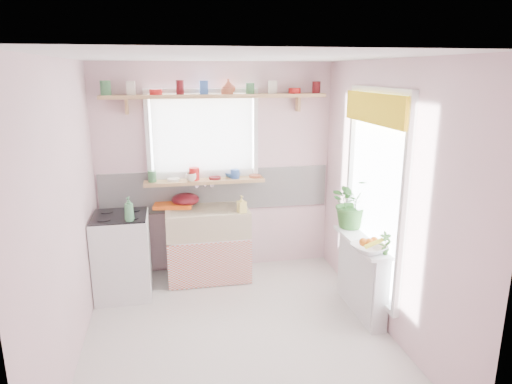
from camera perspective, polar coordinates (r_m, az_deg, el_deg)
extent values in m
plane|color=silver|center=(4.48, -2.25, -17.41)|extent=(3.20, 3.20, 0.00)
plane|color=white|center=(3.79, -2.65, 16.52)|extent=(3.20, 3.20, 0.00)
plane|color=beige|center=(5.49, -5.00, 2.83)|extent=(2.80, 0.00, 2.80)
plane|color=beige|center=(2.49, 3.35, -12.38)|extent=(2.80, 0.00, 2.80)
plane|color=beige|center=(4.00, -22.70, -2.88)|extent=(0.00, 3.20, 3.20)
plane|color=beige|center=(4.38, 15.98, -0.81)|extent=(0.00, 3.20, 3.20)
cube|color=white|center=(5.54, -4.93, 0.27)|extent=(2.74, 0.03, 0.50)
cube|color=pink|center=(5.59, -4.88, -1.72)|extent=(2.74, 0.02, 0.12)
cube|color=white|center=(5.40, -6.68, 6.90)|extent=(1.20, 0.01, 1.00)
cube|color=white|center=(5.34, -6.63, 6.81)|extent=(1.15, 0.02, 0.95)
cube|color=white|center=(4.55, 14.79, -0.15)|extent=(0.01, 1.10, 1.90)
cube|color=yellow|center=(4.38, 14.48, 10.09)|extent=(0.03, 1.20, 0.28)
cube|color=white|center=(5.48, -5.99, -7.90)|extent=(0.85, 0.55, 0.55)
cube|color=#E25D42|center=(5.23, -5.70, -9.07)|extent=(0.95, 0.02, 0.53)
cube|color=beige|center=(5.33, -6.12, -3.69)|extent=(0.95, 0.55, 0.30)
cylinder|color=silver|center=(5.46, -6.47, 1.11)|extent=(0.03, 0.22, 0.03)
cube|color=white|center=(5.20, -16.36, -7.69)|extent=(0.58, 0.58, 0.90)
cube|color=black|center=(5.05, -16.73, -2.90)|extent=(0.56, 0.56, 0.02)
cylinder|color=black|center=(4.93, -18.51, -3.30)|extent=(0.14, 0.14, 0.01)
cylinder|color=black|center=(4.89, -15.26, -3.15)|extent=(0.14, 0.14, 0.01)
cylinder|color=black|center=(5.19, -18.15, -2.35)|extent=(0.14, 0.14, 0.01)
cylinder|color=black|center=(5.16, -15.06, -2.21)|extent=(0.14, 0.14, 0.01)
cube|color=white|center=(4.81, 13.06, -10.33)|extent=(0.15, 0.90, 0.75)
cube|color=white|center=(4.65, 13.00, -6.07)|extent=(0.22, 0.95, 0.03)
cube|color=tan|center=(5.39, -6.42, 1.35)|extent=(1.40, 0.22, 0.04)
cube|color=tan|center=(5.25, -5.06, 11.86)|extent=(2.52, 0.24, 0.04)
cylinder|color=#3F7F4C|center=(5.25, -18.28, 12.07)|extent=(0.11, 0.11, 0.12)
cylinder|color=silver|center=(5.23, -15.36, 12.27)|extent=(0.11, 0.11, 0.12)
cylinder|color=red|center=(5.22, -12.41, 12.12)|extent=(0.11, 0.11, 0.06)
cylinder|color=#590F14|center=(5.22, -9.48, 12.59)|extent=(0.11, 0.11, 0.12)
cylinder|color=#3359A5|center=(5.23, -6.54, 12.69)|extent=(0.11, 0.11, 0.12)
cylinder|color=#A55133|center=(5.26, -3.62, 12.44)|extent=(0.11, 0.11, 0.06)
cylinder|color=#3F7F4C|center=(5.30, -0.74, 12.81)|extent=(0.11, 0.11, 0.12)
cylinder|color=silver|center=(5.36, 2.08, 12.83)|extent=(0.11, 0.11, 0.12)
cylinder|color=red|center=(5.42, 4.84, 12.49)|extent=(0.11, 0.11, 0.06)
cylinder|color=#590F14|center=(5.50, 7.55, 12.77)|extent=(0.11, 0.11, 0.12)
cylinder|color=#3F7F4C|center=(5.36, -13.07, 1.86)|extent=(0.11, 0.11, 0.12)
cylinder|color=silver|center=(5.35, -10.42, 1.99)|extent=(0.11, 0.11, 0.12)
cylinder|color=red|center=(5.37, -7.76, 1.81)|extent=(0.11, 0.11, 0.06)
cylinder|color=#590F14|center=(5.38, -5.13, 2.25)|extent=(0.11, 0.11, 0.12)
cylinder|color=#3359A5|center=(5.41, -2.52, 2.36)|extent=(0.11, 0.11, 0.12)
cylinder|color=#A55133|center=(5.46, 0.06, 2.17)|extent=(0.11, 0.11, 0.06)
cube|color=orange|center=(5.46, -10.28, -1.53)|extent=(0.48, 0.39, 0.04)
ellipsoid|color=#550E16|center=(5.45, -8.81, -0.92)|extent=(0.42, 0.42, 0.15)
imported|color=#326829|center=(4.93, 11.96, -1.28)|extent=(0.56, 0.51, 0.55)
imported|color=silver|center=(4.34, 13.95, -6.88)|extent=(0.39, 0.39, 0.08)
imported|color=#315C24|center=(4.31, 15.89, -6.20)|extent=(0.12, 0.09, 0.22)
imported|color=#EDD969|center=(5.11, -1.80, -1.53)|extent=(0.11, 0.11, 0.19)
imported|color=white|center=(5.30, -8.13, 1.84)|extent=(0.14, 0.14, 0.10)
imported|color=#3363A8|center=(5.47, -2.92, 2.17)|extent=(0.22, 0.22, 0.06)
imported|color=#B25136|center=(5.32, -3.47, 13.04)|extent=(0.17, 0.17, 0.16)
imported|color=#468C59|center=(4.78, -15.60, -2.06)|extent=(0.12, 0.12, 0.25)
sphere|color=orange|center=(4.32, 13.99, -6.15)|extent=(0.08, 0.08, 0.08)
sphere|color=orange|center=(4.37, 14.55, -5.94)|extent=(0.08, 0.08, 0.08)
sphere|color=orange|center=(4.32, 13.28, -6.12)|extent=(0.08, 0.08, 0.08)
cylinder|color=yellow|center=(4.29, 14.53, -6.23)|extent=(0.18, 0.04, 0.10)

